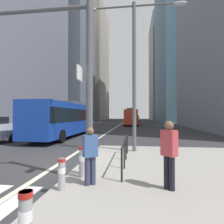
{
  "coord_description": "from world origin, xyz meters",
  "views": [
    {
      "loc": [
        3.17,
        -7.35,
        2.06
      ],
      "look_at": [
        -2.62,
        39.22,
        2.87
      ],
      "focal_mm": 29.28,
      "sensor_mm": 36.0,
      "label": 1
    }
  ],
  "objects_px": {
    "pedestrian_walking": "(90,153)",
    "city_bus_blue_oncoming": "(66,117)",
    "bollard_left": "(62,172)",
    "city_bus_red_receding": "(132,116)",
    "car_oncoming_mid": "(81,121)",
    "bollard_front": "(25,220)",
    "street_lamp_post": "(134,55)",
    "pedestrian_waiting": "(169,151)",
    "car_receding_near": "(137,118)",
    "bollard_right": "(82,160)",
    "traffic_signal_gantry": "(31,54)"
  },
  "relations": [
    {
      "from": "pedestrian_walking",
      "to": "city_bus_blue_oncoming",
      "type": "bearing_deg",
      "value": 114.22
    },
    {
      "from": "bollard_left",
      "to": "city_bus_red_receding",
      "type": "bearing_deg",
      "value": 87.81
    },
    {
      "from": "car_oncoming_mid",
      "to": "bollard_front",
      "type": "xyz_separation_m",
      "value": [
        7.66,
        -27.93,
        -0.36
      ]
    },
    {
      "from": "bollard_front",
      "to": "city_bus_red_receding",
      "type": "bearing_deg",
      "value": 88.53
    },
    {
      "from": "street_lamp_post",
      "to": "bollard_front",
      "type": "xyz_separation_m",
      "value": [
        -1.47,
        -7.46,
        -4.65
      ]
    },
    {
      "from": "city_bus_blue_oncoming",
      "to": "bollard_front",
      "type": "xyz_separation_m",
      "value": [
        5.0,
        -14.28,
        -1.21
      ]
    },
    {
      "from": "city_bus_blue_oncoming",
      "to": "pedestrian_waiting",
      "type": "height_order",
      "value": "city_bus_blue_oncoming"
    },
    {
      "from": "car_oncoming_mid",
      "to": "car_receding_near",
      "type": "xyz_separation_m",
      "value": [
        9.78,
        30.0,
        -0.0
      ]
    },
    {
      "from": "city_bus_blue_oncoming",
      "to": "car_oncoming_mid",
      "type": "xyz_separation_m",
      "value": [
        -2.65,
        13.65,
        -0.85
      ]
    },
    {
      "from": "car_oncoming_mid",
      "to": "bollard_right",
      "type": "bearing_deg",
      "value": -73.12
    },
    {
      "from": "city_bus_red_receding",
      "to": "bollard_right",
      "type": "bearing_deg",
      "value": -91.85
    },
    {
      "from": "city_bus_red_receding",
      "to": "car_receding_near",
      "type": "relative_size",
      "value": 2.56
    },
    {
      "from": "car_oncoming_mid",
      "to": "pedestrian_waiting",
      "type": "xyz_separation_m",
      "value": [
        10.02,
        -25.42,
        0.14
      ]
    },
    {
      "from": "car_oncoming_mid",
      "to": "bollard_right",
      "type": "xyz_separation_m",
      "value": [
        7.52,
        -24.79,
        -0.32
      ]
    },
    {
      "from": "traffic_signal_gantry",
      "to": "city_bus_blue_oncoming",
      "type": "bearing_deg",
      "value": 105.63
    },
    {
      "from": "city_bus_blue_oncoming",
      "to": "city_bus_red_receding",
      "type": "height_order",
      "value": "same"
    },
    {
      "from": "car_receding_near",
      "to": "bollard_right",
      "type": "bearing_deg",
      "value": -92.35
    },
    {
      "from": "bollard_left",
      "to": "pedestrian_walking",
      "type": "xyz_separation_m",
      "value": [
        0.63,
        0.44,
        0.42
      ]
    },
    {
      "from": "car_oncoming_mid",
      "to": "pedestrian_walking",
      "type": "bearing_deg",
      "value": -72.65
    },
    {
      "from": "car_receding_near",
      "to": "bollard_left",
      "type": "bearing_deg",
      "value": -92.55
    },
    {
      "from": "bollard_right",
      "to": "traffic_signal_gantry",
      "type": "bearing_deg",
      "value": 174.61
    },
    {
      "from": "car_oncoming_mid",
      "to": "street_lamp_post",
      "type": "height_order",
      "value": "street_lamp_post"
    },
    {
      "from": "traffic_signal_gantry",
      "to": "car_receding_near",
      "type": "bearing_deg",
      "value": 85.76
    },
    {
      "from": "traffic_signal_gantry",
      "to": "bollard_right",
      "type": "height_order",
      "value": "traffic_signal_gantry"
    },
    {
      "from": "bollard_front",
      "to": "bollard_left",
      "type": "height_order",
      "value": "bollard_front"
    },
    {
      "from": "car_oncoming_mid",
      "to": "traffic_signal_gantry",
      "type": "height_order",
      "value": "traffic_signal_gantry"
    },
    {
      "from": "city_bus_red_receding",
      "to": "bollard_right",
      "type": "height_order",
      "value": "city_bus_red_receding"
    },
    {
      "from": "city_bus_red_receding",
      "to": "bollard_right",
      "type": "xyz_separation_m",
      "value": [
        -1.04,
        -32.25,
        -1.17
      ]
    },
    {
      "from": "city_bus_blue_oncoming",
      "to": "bollard_left",
      "type": "height_order",
      "value": "city_bus_blue_oncoming"
    },
    {
      "from": "traffic_signal_gantry",
      "to": "bollard_front",
      "type": "distance_m",
      "value": 5.17
    },
    {
      "from": "bollard_right",
      "to": "pedestrian_walking",
      "type": "relative_size",
      "value": 0.59
    },
    {
      "from": "city_bus_blue_oncoming",
      "to": "pedestrian_waiting",
      "type": "relative_size",
      "value": 6.48
    },
    {
      "from": "city_bus_blue_oncoming",
      "to": "bollard_front",
      "type": "relative_size",
      "value": 13.19
    },
    {
      "from": "city_bus_red_receding",
      "to": "street_lamp_post",
      "type": "xyz_separation_m",
      "value": [
        0.56,
        -27.93,
        3.45
      ]
    },
    {
      "from": "bollard_right",
      "to": "pedestrian_waiting",
      "type": "bearing_deg",
      "value": -13.99
    },
    {
      "from": "traffic_signal_gantry",
      "to": "bollard_right",
      "type": "distance_m",
      "value": 3.88
    },
    {
      "from": "city_bus_red_receding",
      "to": "pedestrian_waiting",
      "type": "distance_m",
      "value": 32.91
    },
    {
      "from": "car_oncoming_mid",
      "to": "pedestrian_waiting",
      "type": "bearing_deg",
      "value": -68.48
    },
    {
      "from": "pedestrian_walking",
      "to": "pedestrian_waiting",
      "type": "bearing_deg",
      "value": -1.29
    },
    {
      "from": "city_bus_red_receding",
      "to": "pedestrian_walking",
      "type": "relative_size",
      "value": 7.06
    },
    {
      "from": "city_bus_blue_oncoming",
      "to": "pedestrian_waiting",
      "type": "distance_m",
      "value": 13.9
    },
    {
      "from": "bollard_left",
      "to": "pedestrian_waiting",
      "type": "xyz_separation_m",
      "value": [
        2.73,
        0.39,
        0.53
      ]
    },
    {
      "from": "city_bus_red_receding",
      "to": "street_lamp_post",
      "type": "bearing_deg",
      "value": -88.86
    },
    {
      "from": "car_receding_near",
      "to": "traffic_signal_gantry",
      "type": "height_order",
      "value": "traffic_signal_gantry"
    },
    {
      "from": "city_bus_blue_oncoming",
      "to": "bollard_right",
      "type": "xyz_separation_m",
      "value": [
        4.87,
        -11.14,
        -1.17
      ]
    },
    {
      "from": "bollard_front",
      "to": "bollard_left",
      "type": "xyz_separation_m",
      "value": [
        -0.36,
        2.13,
        -0.03
      ]
    },
    {
      "from": "car_oncoming_mid",
      "to": "bollard_front",
      "type": "distance_m",
      "value": 28.96
    },
    {
      "from": "bollard_front",
      "to": "bollard_right",
      "type": "bearing_deg",
      "value": 92.41
    },
    {
      "from": "car_oncoming_mid",
      "to": "car_receding_near",
      "type": "distance_m",
      "value": 31.55
    },
    {
      "from": "bollard_left",
      "to": "pedestrian_walking",
      "type": "bearing_deg",
      "value": 34.64
    }
  ]
}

